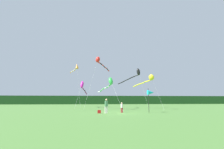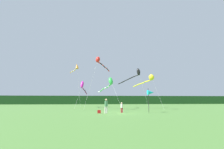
# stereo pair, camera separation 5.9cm
# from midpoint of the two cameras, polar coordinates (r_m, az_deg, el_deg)

# --- Properties ---
(ground_plane) EXTENTS (120.00, 120.00, 0.00)m
(ground_plane) POSITION_cam_midpoint_polar(r_m,az_deg,el_deg) (20.42, 1.74, -14.13)
(ground_plane) COLOR #477533
(distant_treeline) EXTENTS (108.00, 3.10, 3.42)m
(distant_treeline) POSITION_cam_midpoint_polar(r_m,az_deg,el_deg) (65.24, -3.28, -9.43)
(distant_treeline) COLOR #193D19
(distant_treeline) RESTS_ON ground
(person_adult) EXTENTS (0.40, 0.40, 1.81)m
(person_adult) POSITION_cam_midpoint_polar(r_m,az_deg,el_deg) (19.92, -2.11, -11.33)
(person_adult) COLOR silver
(person_adult) RESTS_ON ground
(person_child) EXTENTS (0.29, 0.29, 1.33)m
(person_child) POSITION_cam_midpoint_polar(r_m,az_deg,el_deg) (20.83, 3.72, -11.97)
(person_child) COLOR #B23338
(person_child) RESTS_ON ground
(cooler_box) EXTENTS (0.43, 0.38, 0.40)m
(cooler_box) POSITION_cam_midpoint_polar(r_m,az_deg,el_deg) (20.15, -4.74, -13.59)
(cooler_box) COLOR red
(cooler_box) RESTS_ON ground
(banner_flag_pole) EXTENTS (0.90, 0.70, 3.26)m
(banner_flag_pole) POSITION_cam_midpoint_polar(r_m,az_deg,el_deg) (21.63, 14.23, -6.57)
(banner_flag_pole) COLOR black
(banner_flag_pole) RESTS_ON ground
(kite_black) EXTENTS (5.59, 6.20, 8.84)m
(kite_black) POSITION_cam_midpoint_polar(r_m,az_deg,el_deg) (35.32, 9.02, 0.37)
(kite_black) COLOR #B2B2B2
(kite_black) RESTS_ON ground
(kite_red) EXTENTS (4.96, 7.44, 10.38)m
(kite_red) POSITION_cam_midpoint_polar(r_m,az_deg,el_deg) (31.29, -4.79, 5.02)
(kite_red) COLOR #B2B2B2
(kite_red) RESTS_ON ground
(kite_orange) EXTENTS (3.24, 4.16, 10.15)m
(kite_orange) POSITION_cam_midpoint_polar(r_m,az_deg,el_deg) (36.87, -13.07, 2.75)
(kite_orange) COLOR #B2B2B2
(kite_orange) RESTS_ON ground
(kite_green) EXTENTS (3.74, 10.15, 5.86)m
(kite_green) POSITION_cam_midpoint_polar(r_m,az_deg,el_deg) (28.10, -1.03, -3.19)
(kite_green) COLOR #B2B2B2
(kite_green) RESTS_ON ground
(kite_magenta) EXTENTS (1.66, 9.59, 5.97)m
(kite_magenta) POSITION_cam_midpoint_polar(r_m,az_deg,el_deg) (34.73, -10.80, -4.17)
(kite_magenta) COLOR #B2B2B2
(kite_magenta) RESTS_ON ground
(kite_yellow) EXTENTS (3.97, 5.52, 6.43)m
(kite_yellow) POSITION_cam_midpoint_polar(r_m,az_deg,el_deg) (29.18, 13.97, -1.39)
(kite_yellow) COLOR #B2B2B2
(kite_yellow) RESTS_ON ground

